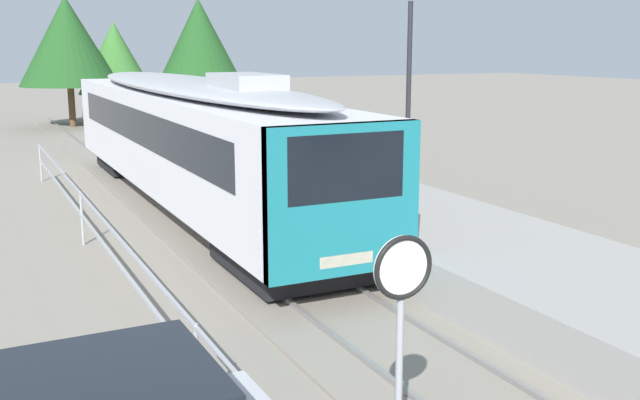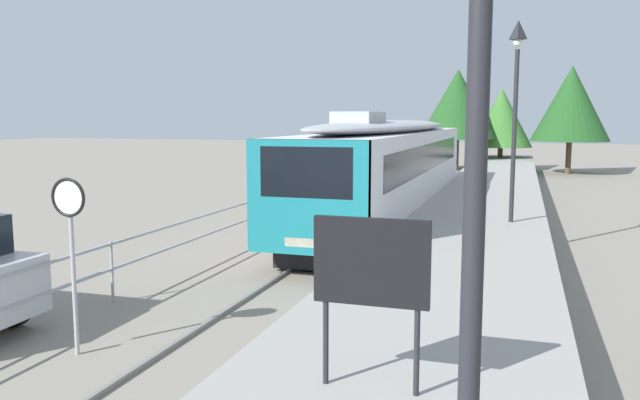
{
  "view_description": "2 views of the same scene",
  "coord_description": "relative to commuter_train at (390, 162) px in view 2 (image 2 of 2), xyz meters",
  "views": [
    {
      "loc": [
        -5.59,
        3.92,
        4.48
      ],
      "look_at": [
        0.0,
        15.41,
        1.8
      ],
      "focal_mm": 41.54,
      "sensor_mm": 36.0,
      "label": 1
    },
    {
      "loc": [
        4.47,
        1.5,
        3.69
      ],
      "look_at": [
        0.0,
        15.41,
        1.8
      ],
      "focal_mm": 35.4,
      "sensor_mm": 36.0,
      "label": 2
    }
  ],
  "objects": [
    {
      "name": "ground_plane",
      "position": [
        -3.0,
        -1.58,
        -2.14
      ],
      "size": [
        160.0,
        160.0,
        0.0
      ],
      "primitive_type": "plane",
      "color": "gray"
    },
    {
      "name": "station_platform",
      "position": [
        3.25,
        -1.58,
        -1.69
      ],
      "size": [
        3.9,
        60.0,
        0.9
      ],
      "primitive_type": "cube",
      "color": "#999691",
      "rests_on": "ground"
    },
    {
      "name": "platform_lamp_mid_platform",
      "position": [
        4.24,
        -4.36,
        2.48
      ],
      "size": [
        0.34,
        0.34,
        5.35
      ],
      "color": "#232328",
      "rests_on": "station_platform"
    },
    {
      "name": "speed_limit_sign",
      "position": [
        -2.09,
        -14.18,
        -0.02
      ],
      "size": [
        0.61,
        0.1,
        2.81
      ],
      "color": "#9EA0A5",
      "rests_on": "ground"
    },
    {
      "name": "carpark_fence",
      "position": [
        -3.3,
        -11.58,
        -1.24
      ],
      "size": [
        0.06,
        36.06,
        1.25
      ],
      "color": "#9EA0A5",
      "rests_on": "ground"
    },
    {
      "name": "platform_notice_board",
      "position": [
        3.05,
        -15.97,
        0.04
      ],
      "size": [
        1.2,
        0.08,
        1.8
      ],
      "color": "#232328",
      "rests_on": "station_platform"
    },
    {
      "name": "track_rails",
      "position": [
        0.0,
        -1.58,
        -2.11
      ],
      "size": [
        3.2,
        60.0,
        0.14
      ],
      "color": "gray",
      "rests_on": "ground"
    },
    {
      "name": "tree_behind_carpark",
      "position": [
        2.92,
        25.41,
        1.59
      ],
      "size": [
        4.4,
        4.4,
        5.83
      ],
      "color": "brown",
      "rests_on": "ground"
    },
    {
      "name": "tree_behind_station_far",
      "position": [
        0.02,
        23.16,
        2.55
      ],
      "size": [
        5.32,
        5.32,
        7.1
      ],
      "color": "brown",
      "rests_on": "ground"
    },
    {
      "name": "tree_distant_left",
      "position": [
        7.41,
        23.23,
        2.53
      ],
      "size": [
        5.08,
        5.08,
        7.17
      ],
      "color": "brown",
      "rests_on": "ground"
    },
    {
      "name": "commuter_train",
      "position": [
        0.0,
        0.0,
        0.0
      ],
      "size": [
        2.82,
        18.56,
        3.74
      ],
      "color": "silver",
      "rests_on": "track_rails"
    }
  ]
}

